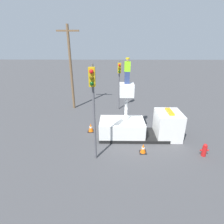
% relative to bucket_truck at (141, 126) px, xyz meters
% --- Properties ---
extents(ground_plane, '(120.00, 120.00, 0.00)m').
position_rel_bucket_truck_xyz_m(ground_plane, '(-0.53, 0.00, -0.89)').
color(ground_plane, '#424244').
extents(bucket_truck, '(6.17, 2.18, 4.24)m').
position_rel_bucket_truck_xyz_m(bucket_truck, '(0.00, 0.00, 0.00)').
color(bucket_truck, black).
rests_on(bucket_truck, ground).
extents(worker, '(0.40, 0.26, 1.75)m').
position_rel_bucket_truck_xyz_m(worker, '(-1.17, 0.00, 4.23)').
color(worker, navy).
rests_on(worker, bucket_truck).
extents(traffic_light_pole, '(0.34, 0.57, 5.92)m').
position_rel_bucket_truck_xyz_m(traffic_light_pole, '(-3.22, -2.90, 3.28)').
color(traffic_light_pole, '#515156').
rests_on(traffic_light_pole, ground).
extents(traffic_light_across, '(0.34, 0.57, 5.14)m').
position_rel_bucket_truck_xyz_m(traffic_light_across, '(-1.55, 5.82, 2.75)').
color(traffic_light_across, '#515156').
rests_on(traffic_light_across, ground).
extents(fire_hydrant, '(0.53, 0.29, 0.90)m').
position_rel_bucket_truck_xyz_m(fire_hydrant, '(3.83, -2.44, -0.45)').
color(fire_hydrant, red).
rests_on(fire_hydrant, ground).
extents(traffic_cone_rear, '(0.51, 0.51, 0.73)m').
position_rel_bucket_truck_xyz_m(traffic_cone_rear, '(-3.98, 0.78, -0.54)').
color(traffic_cone_rear, black).
rests_on(traffic_cone_rear, ground).
extents(traffic_cone_curbside, '(0.47, 0.47, 0.67)m').
position_rel_bucket_truck_xyz_m(traffic_cone_curbside, '(-0.09, -2.15, -0.57)').
color(traffic_cone_curbside, black).
rests_on(traffic_cone_curbside, ground).
extents(utility_pole, '(2.20, 0.26, 8.51)m').
position_rel_bucket_truck_xyz_m(utility_pole, '(-6.55, 6.29, 3.69)').
color(utility_pole, brown).
rests_on(utility_pole, ground).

